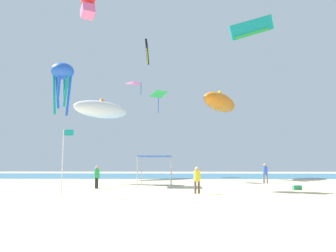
% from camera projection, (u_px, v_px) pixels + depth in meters
% --- Properties ---
extents(ground, '(110.00, 110.00, 0.10)m').
position_uv_depth(ground, '(189.00, 193.00, 19.97)').
color(ground, beige).
extents(ocean_strip, '(110.00, 22.95, 0.03)m').
position_uv_depth(ocean_strip, '(182.00, 175.00, 49.75)').
color(ocean_strip, teal).
rests_on(ocean_strip, ground).
extents(canopy_tent, '(2.73, 2.87, 2.51)m').
position_uv_depth(canopy_tent, '(155.00, 158.00, 25.69)').
color(canopy_tent, '#B2B2B7').
rests_on(canopy_tent, ground).
extents(person_near_tent, '(0.41, 0.41, 1.72)m').
position_uv_depth(person_near_tent, '(97.00, 175.00, 23.33)').
color(person_near_tent, black).
rests_on(person_near_tent, ground).
extents(person_leftmost, '(0.40, 0.40, 1.67)m').
position_uv_depth(person_leftmost, '(197.00, 178.00, 19.36)').
color(person_leftmost, brown).
rests_on(person_leftmost, ground).
extents(person_central, '(0.45, 0.45, 1.91)m').
position_uv_depth(person_central, '(265.00, 172.00, 29.51)').
color(person_central, slate).
rests_on(person_central, ground).
extents(banner_flag, '(0.61, 0.06, 3.85)m').
position_uv_depth(banner_flag, '(64.00, 156.00, 17.77)').
color(banner_flag, silver).
rests_on(banner_flag, ground).
extents(cooler_box, '(0.57, 0.37, 0.35)m').
position_uv_depth(cooler_box, '(297.00, 187.00, 22.10)').
color(cooler_box, '#1E8C4C').
rests_on(cooler_box, ground).
extents(kite_inflatable_white, '(7.56, 7.22, 2.95)m').
position_uv_depth(kite_inflatable_white, '(101.00, 109.00, 41.65)').
color(kite_inflatable_white, white).
extents(kite_parafoil_teal, '(6.43, 2.28, 4.01)m').
position_uv_depth(kite_parafoil_teal, '(252.00, 28.00, 40.83)').
color(kite_parafoil_teal, teal).
extents(kite_delta_pink, '(3.42, 3.44, 2.68)m').
position_uv_depth(kite_delta_pink, '(134.00, 83.00, 49.63)').
color(kite_delta_pink, pink).
extents(kite_diamond_green, '(2.22, 2.21, 2.40)m').
position_uv_depth(kite_diamond_green, '(158.00, 95.00, 35.17)').
color(kite_diamond_green, green).
extents(kite_box_red, '(1.68, 1.77, 2.70)m').
position_uv_depth(kite_box_red, '(88.00, 4.00, 28.58)').
color(kite_box_red, red).
extents(kite_octopus_blue, '(2.48, 2.48, 5.67)m').
position_uv_depth(kite_octopus_blue, '(62.00, 74.00, 32.91)').
color(kite_octopus_blue, blue).
extents(kite_inflatable_orange, '(7.25, 8.90, 3.48)m').
position_uv_depth(kite_inflatable_orange, '(220.00, 102.00, 42.90)').
color(kite_inflatable_orange, orange).
extents(kite_parafoil_black, '(0.61, 4.33, 2.63)m').
position_uv_depth(kite_parafoil_black, '(147.00, 52.00, 43.85)').
color(kite_parafoil_black, black).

